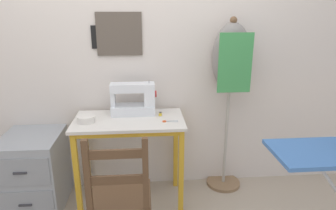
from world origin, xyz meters
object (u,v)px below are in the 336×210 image
Objects in this scene: scissors at (168,121)px; wooden_chair at (120,200)px; filing_cabinet at (35,171)px; dress_form at (231,67)px; sewing_machine at (135,100)px; thread_spool_near_machine at (160,114)px; fabric_bowl at (86,119)px.

scissors is 0.14× the size of wooden_chair.
scissors reaches higher than filing_cabinet.
dress_form is (0.57, 0.27, 0.38)m from scissors.
dress_form is (0.83, 0.06, 0.26)m from sewing_machine.
wooden_chair reaches higher than filing_cabinet.
filing_cabinet is (-1.13, 0.11, -0.46)m from scissors.
thread_spool_near_machine is (-0.05, 0.14, 0.01)m from scissors.
sewing_machine is 2.74× the size of fabric_bowl.
sewing_machine is at bearing 160.88° from thread_spool_near_machine.
dress_form is at bearing 25.73° from scissors.
sewing_machine reaches higher than fabric_bowl.
filing_cabinet is at bearing 174.66° from scissors.
filing_cabinet is (-0.87, -0.10, -0.58)m from sewing_machine.
scissors is 0.74m from dress_form.
sewing_machine is 0.35m from scissors.
scissors is (0.26, -0.21, -0.12)m from sewing_machine.
filing_cabinet is at bearing -173.14° from sewing_machine.
wooden_chair reaches higher than fabric_bowl.
dress_form reaches higher than scissors.
fabric_bowl is (-0.39, -0.17, -0.10)m from sewing_machine.
dress_form is at bearing 5.69° from filing_cabinet.
fabric_bowl is 4.26× the size of thread_spool_near_machine.
wooden_chair is 1.01m from filing_cabinet.
sewing_machine is at bearing 6.86° from filing_cabinet.
fabric_bowl is 0.65m from scissors.
thread_spool_near_machine is 0.82m from wooden_chair.
dress_form reaches higher than sewing_machine.
sewing_machine is at bearing 82.68° from wooden_chair.
scissors is 0.73m from wooden_chair.
thread_spool_near_machine is 0.73m from dress_form.
fabric_bowl is 0.74m from wooden_chair.
scissors is at bearing -5.34° from filing_cabinet.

